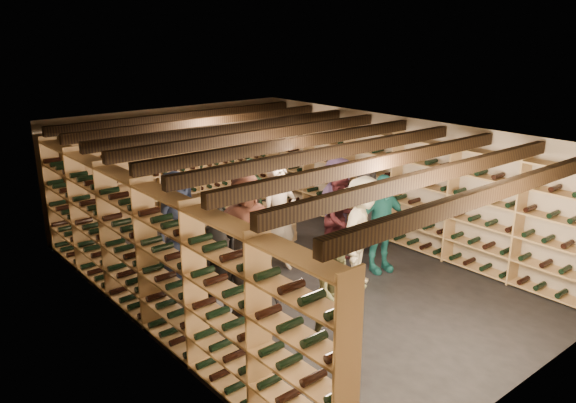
{
  "coord_description": "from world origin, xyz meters",
  "views": [
    {
      "loc": [
        -5.59,
        -6.59,
        3.99
      ],
      "look_at": [
        0.06,
        0.2,
        1.24
      ],
      "focal_mm": 35.0,
      "sensor_mm": 36.0,
      "label": 1
    }
  ],
  "objects_px": {
    "person_3": "(362,232)",
    "person_9": "(251,223)",
    "person_2": "(339,293)",
    "person_1": "(219,263)",
    "person_10": "(251,206)",
    "person_12": "(365,202)",
    "person_4": "(381,224)",
    "person_8": "(341,219)",
    "crate_stack_right": "(283,225)",
    "person_7": "(279,219)",
    "crate_loose": "(262,209)",
    "person_5": "(246,226)",
    "crate_stack_left": "(205,239)",
    "person_11": "(338,203)",
    "person_0": "(249,288)",
    "person_6": "(178,226)"
  },
  "relations": [
    {
      "from": "person_1",
      "to": "person_3",
      "type": "distance_m",
      "value": 2.46
    },
    {
      "from": "person_8",
      "to": "person_10",
      "type": "distance_m",
      "value": 1.67
    },
    {
      "from": "person_4",
      "to": "crate_loose",
      "type": "bearing_deg",
      "value": 99.75
    },
    {
      "from": "crate_loose",
      "to": "person_1",
      "type": "relative_size",
      "value": 0.28
    },
    {
      "from": "person_3",
      "to": "person_9",
      "type": "xyz_separation_m",
      "value": [
        -0.87,
        1.79,
        -0.14
      ]
    },
    {
      "from": "crate_stack_right",
      "to": "person_5",
      "type": "relative_size",
      "value": 0.38
    },
    {
      "from": "person_2",
      "to": "person_1",
      "type": "bearing_deg",
      "value": 141.25
    },
    {
      "from": "crate_stack_left",
      "to": "person_11",
      "type": "xyz_separation_m",
      "value": [
        2.25,
        -1.02,
        0.46
      ]
    },
    {
      "from": "person_0",
      "to": "person_7",
      "type": "xyz_separation_m",
      "value": [
        1.76,
        1.55,
        0.14
      ]
    },
    {
      "from": "person_11",
      "to": "person_5",
      "type": "bearing_deg",
      "value": 165.93
    },
    {
      "from": "person_3",
      "to": "person_10",
      "type": "xyz_separation_m",
      "value": [
        -0.54,
        2.25,
        -0.01
      ]
    },
    {
      "from": "crate_loose",
      "to": "person_7",
      "type": "distance_m",
      "value": 3.25
    },
    {
      "from": "crate_stack_left",
      "to": "person_12",
      "type": "bearing_deg",
      "value": -18.99
    },
    {
      "from": "person_2",
      "to": "person_9",
      "type": "relative_size",
      "value": 1.0
    },
    {
      "from": "person_0",
      "to": "person_4",
      "type": "height_order",
      "value": "person_4"
    },
    {
      "from": "person_3",
      "to": "person_4",
      "type": "xyz_separation_m",
      "value": [
        0.63,
        0.17,
        -0.05
      ]
    },
    {
      "from": "person_6",
      "to": "person_4",
      "type": "bearing_deg",
      "value": -50.04
    },
    {
      "from": "crate_loose",
      "to": "person_3",
      "type": "xyz_separation_m",
      "value": [
        -1.0,
        -3.95,
        0.81
      ]
    },
    {
      "from": "person_2",
      "to": "person_11",
      "type": "distance_m",
      "value": 3.43
    },
    {
      "from": "person_2",
      "to": "person_12",
      "type": "bearing_deg",
      "value": 60.28
    },
    {
      "from": "person_7",
      "to": "person_0",
      "type": "bearing_deg",
      "value": -133.67
    },
    {
      "from": "person_3",
      "to": "person_0",
      "type": "bearing_deg",
      "value": 161.52
    },
    {
      "from": "person_7",
      "to": "person_8",
      "type": "height_order",
      "value": "person_7"
    },
    {
      "from": "person_10",
      "to": "person_12",
      "type": "height_order",
      "value": "person_10"
    },
    {
      "from": "crate_stack_right",
      "to": "person_7",
      "type": "height_order",
      "value": "person_7"
    },
    {
      "from": "person_3",
      "to": "person_10",
      "type": "relative_size",
      "value": 1.01
    },
    {
      "from": "person_4",
      "to": "person_12",
      "type": "height_order",
      "value": "person_4"
    },
    {
      "from": "crate_stack_right",
      "to": "person_5",
      "type": "bearing_deg",
      "value": -149.44
    },
    {
      "from": "person_7",
      "to": "crate_stack_left",
      "type": "bearing_deg",
      "value": 130.39
    },
    {
      "from": "person_4",
      "to": "person_8",
      "type": "height_order",
      "value": "person_4"
    },
    {
      "from": "crate_loose",
      "to": "person_8",
      "type": "bearing_deg",
      "value": -100.98
    },
    {
      "from": "person_0",
      "to": "crate_stack_right",
      "type": "bearing_deg",
      "value": 61.5
    },
    {
      "from": "crate_loose",
      "to": "person_9",
      "type": "xyz_separation_m",
      "value": [
        -1.87,
        -2.16,
        0.67
      ]
    },
    {
      "from": "crate_stack_left",
      "to": "person_11",
      "type": "height_order",
      "value": "person_11"
    },
    {
      "from": "person_4",
      "to": "person_6",
      "type": "distance_m",
      "value": 3.36
    },
    {
      "from": "person_10",
      "to": "person_8",
      "type": "bearing_deg",
      "value": -34.11
    },
    {
      "from": "person_1",
      "to": "person_3",
      "type": "xyz_separation_m",
      "value": [
        2.42,
        -0.42,
        -0.0
      ]
    },
    {
      "from": "crate_loose",
      "to": "person_3",
      "type": "height_order",
      "value": "person_3"
    },
    {
      "from": "crate_stack_left",
      "to": "person_5",
      "type": "bearing_deg",
      "value": -79.5
    },
    {
      "from": "crate_loose",
      "to": "person_1",
      "type": "xyz_separation_m",
      "value": [
        -3.42,
        -3.53,
        0.81
      ]
    },
    {
      "from": "crate_stack_left",
      "to": "crate_stack_right",
      "type": "height_order",
      "value": "crate_stack_left"
    },
    {
      "from": "person_11",
      "to": "person_7",
      "type": "bearing_deg",
      "value": 169.61
    },
    {
      "from": "person_4",
      "to": "person_7",
      "type": "distance_m",
      "value": 1.7
    },
    {
      "from": "person_0",
      "to": "person_5",
      "type": "distance_m",
      "value": 2.02
    },
    {
      "from": "person_4",
      "to": "person_5",
      "type": "distance_m",
      "value": 2.25
    },
    {
      "from": "person_4",
      "to": "person_8",
      "type": "xyz_separation_m",
      "value": [
        -0.23,
        0.7,
        -0.05
      ]
    },
    {
      "from": "person_4",
      "to": "person_10",
      "type": "distance_m",
      "value": 2.39
    },
    {
      "from": "person_7",
      "to": "person_11",
      "type": "bearing_deg",
      "value": 8.18
    },
    {
      "from": "crate_stack_left",
      "to": "person_2",
      "type": "xyz_separation_m",
      "value": [
        -0.14,
        -3.48,
        0.33
      ]
    },
    {
      "from": "person_7",
      "to": "person_9",
      "type": "bearing_deg",
      "value": 117.74
    }
  ]
}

